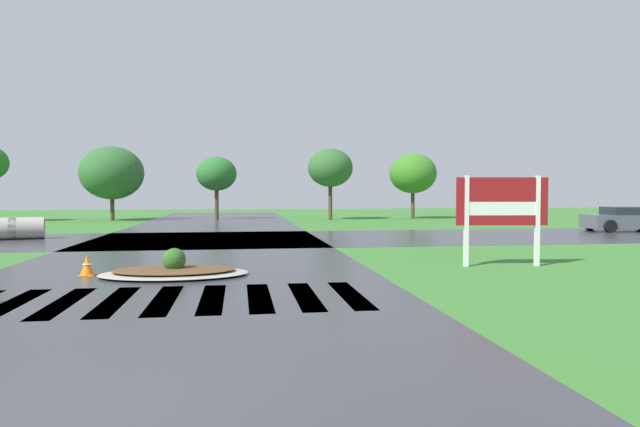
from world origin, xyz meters
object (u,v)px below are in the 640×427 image
object	(u,v)px
estate_billboard	(502,206)
median_island	(174,271)
drainage_pipe_stack	(13,229)
traffic_cone	(87,266)
car_blue_compact	(626,220)

from	to	relation	value
estate_billboard	median_island	distance (m)	8.87
drainage_pipe_stack	traffic_cone	size ratio (longest dim) A/B	5.00
median_island	drainage_pipe_stack	size ratio (longest dim) A/B	1.39
car_blue_compact	drainage_pipe_stack	size ratio (longest dim) A/B	1.67
car_blue_compact	median_island	bearing A→B (deg)	-146.32
median_island	drainage_pipe_stack	world-z (taller)	drainage_pipe_stack
car_blue_compact	drainage_pipe_stack	bearing A→B (deg)	-174.71
estate_billboard	drainage_pipe_stack	distance (m)	20.04
estate_billboard	car_blue_compact	bearing A→B (deg)	-130.92
median_island	traffic_cone	bearing A→B (deg)	171.35
median_island	car_blue_compact	xyz separation A→B (m)	(21.34, 12.22, 0.47)
estate_billboard	car_blue_compact	distance (m)	17.25
estate_billboard	drainage_pipe_stack	size ratio (longest dim) A/B	0.98
estate_billboard	median_island	bearing A→B (deg)	9.61
car_blue_compact	estate_billboard	bearing A→B (deg)	-133.28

